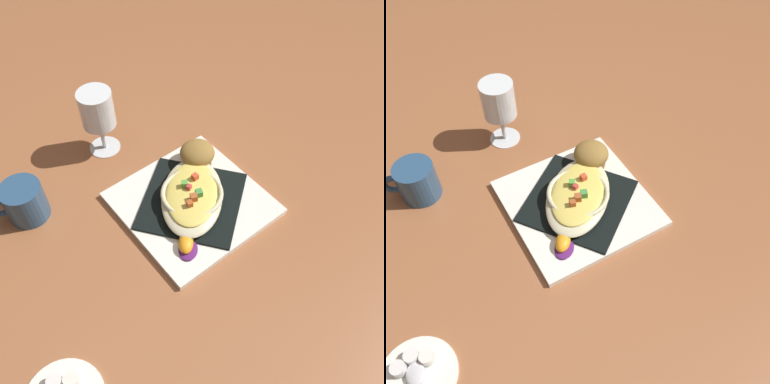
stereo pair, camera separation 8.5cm
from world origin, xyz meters
TOP-DOWN VIEW (x-y plane):
  - ground_plane at (0.00, 0.00)m, footprint 2.60×2.60m
  - square_plate at (0.00, 0.00)m, footprint 0.32×0.32m
  - folded_napkin at (0.00, 0.00)m, footprint 0.25×0.26m
  - gratin_dish at (0.00, 0.00)m, footprint 0.23×0.22m
  - muffin at (-0.09, -0.06)m, footprint 0.07×0.07m
  - orange_garnish at (0.09, 0.06)m, footprint 0.06×0.06m
  - coffee_mug at (0.23, -0.24)m, footprint 0.10×0.08m
  - stemmed_glass at (0.00, -0.26)m, footprint 0.07×0.07m
  - creamer_saucer at (0.41, 0.09)m, footprint 0.13×0.13m
  - spoon at (0.41, 0.09)m, footprint 0.05×0.10m
  - creamer_cup_0 at (0.38, 0.08)m, footprint 0.02×0.02m
  - creamer_cup_1 at (0.40, 0.06)m, footprint 0.02×0.02m
  - creamer_cup_2 at (0.43, 0.06)m, footprint 0.02×0.02m

SIDE VIEW (x-z plane):
  - ground_plane at x=0.00m, z-range 0.00..0.00m
  - creamer_saucer at x=0.41m, z-range 0.00..0.01m
  - square_plate at x=0.00m, z-range 0.00..0.01m
  - spoon at x=0.41m, z-range 0.01..0.02m
  - folded_napkin at x=0.00m, z-range 0.01..0.02m
  - creamer_cup_0 at x=0.38m, z-range 0.01..0.02m
  - creamer_cup_1 at x=0.40m, z-range 0.01..0.02m
  - creamer_cup_2 at x=0.43m, z-range 0.01..0.02m
  - orange_garnish at x=0.09m, z-range 0.01..0.03m
  - gratin_dish at x=0.00m, z-range 0.01..0.06m
  - coffee_mug at x=0.23m, z-range 0.00..0.08m
  - muffin at x=-0.09m, z-range 0.01..0.07m
  - stemmed_glass at x=0.00m, z-range 0.03..0.18m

